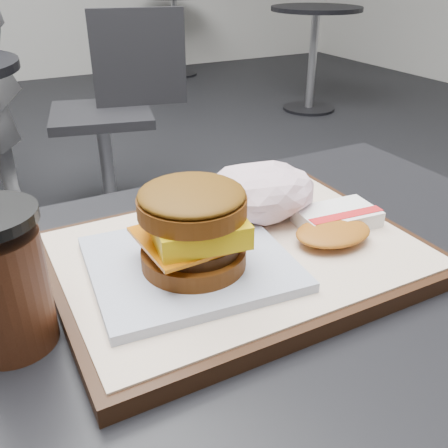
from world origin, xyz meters
TOP-DOWN VIEW (x-y plane):
  - customer_table at (0.00, 0.00)m, footprint 0.80×0.60m
  - serving_tray at (0.01, 0.06)m, footprint 0.38×0.28m
  - breakfast_sandwich at (-0.05, 0.04)m, footprint 0.20×0.19m
  - hash_brown at (0.12, 0.04)m, footprint 0.12×0.09m
  - crumpled_wrapper at (0.07, 0.11)m, footprint 0.14×0.11m
  - coffee_cup at (-0.22, 0.04)m, footprint 0.08×0.08m
  - neighbor_chair at (0.37, 1.79)m, footprint 0.64×0.51m
  - bg_table_near at (2.20, 2.80)m, footprint 0.66×0.66m
  - bg_table_far at (1.80, 4.50)m, footprint 0.66×0.66m

SIDE VIEW (x-z plane):
  - neighbor_chair at x=0.37m, z-range 0.07..0.95m
  - bg_table_near at x=2.20m, z-range 0.19..0.94m
  - bg_table_far at x=1.80m, z-range 0.19..0.94m
  - customer_table at x=0.00m, z-range 0.20..0.97m
  - serving_tray at x=0.01m, z-range 0.77..0.79m
  - hash_brown at x=0.12m, z-range 0.79..0.81m
  - crumpled_wrapper at x=0.07m, z-range 0.79..0.85m
  - coffee_cup at x=-0.22m, z-range 0.77..0.89m
  - breakfast_sandwich at x=-0.05m, z-range 0.78..0.88m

